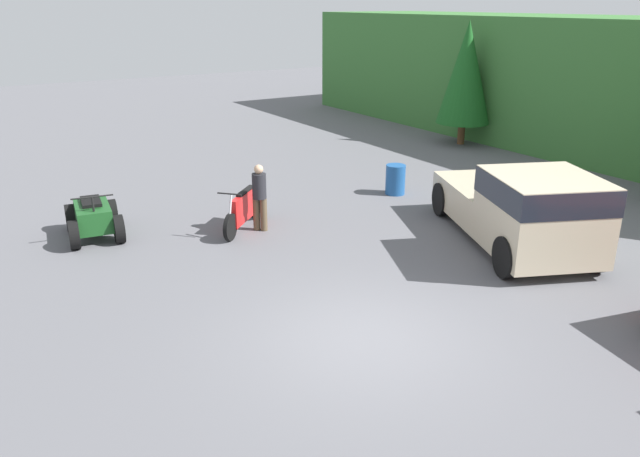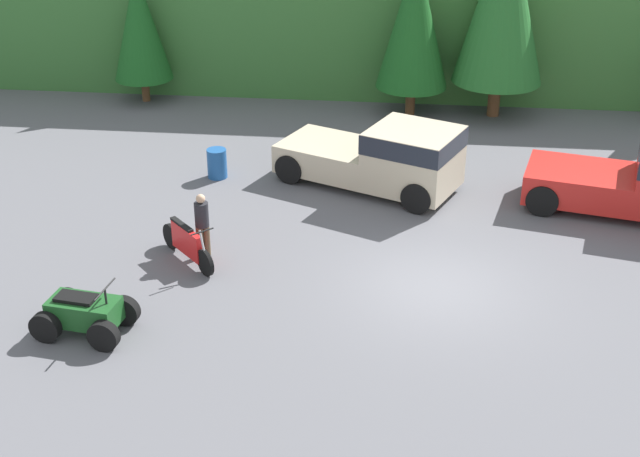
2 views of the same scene
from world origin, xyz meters
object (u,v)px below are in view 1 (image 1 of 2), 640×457
(pickup_truck_second, at_px, (524,207))
(dirt_bike, at_px, (243,210))
(rider_person, at_px, (259,195))
(quad_atv, at_px, (93,218))
(steel_barrel, at_px, (395,180))

(pickup_truck_second, xyz_separation_m, dirt_bike, (-4.65, -4.81, -0.54))
(rider_person, bearing_deg, quad_atv, -68.49)
(quad_atv, bearing_deg, rider_person, 72.23)
(pickup_truck_second, distance_m, dirt_bike, 6.71)
(rider_person, distance_m, steel_barrel, 4.89)
(pickup_truck_second, xyz_separation_m, rider_person, (-4.32, -4.50, -0.12))
(rider_person, bearing_deg, pickup_truck_second, 93.50)
(dirt_bike, height_order, steel_barrel, dirt_bike)
(steel_barrel, bearing_deg, quad_atv, -97.25)
(dirt_bike, distance_m, quad_atv, 3.60)
(dirt_bike, distance_m, rider_person, 0.62)
(dirt_bike, height_order, quad_atv, quad_atv)
(pickup_truck_second, height_order, dirt_bike, pickup_truck_second)
(pickup_truck_second, height_order, steel_barrel, pickup_truck_second)
(dirt_bike, relative_size, quad_atv, 0.83)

